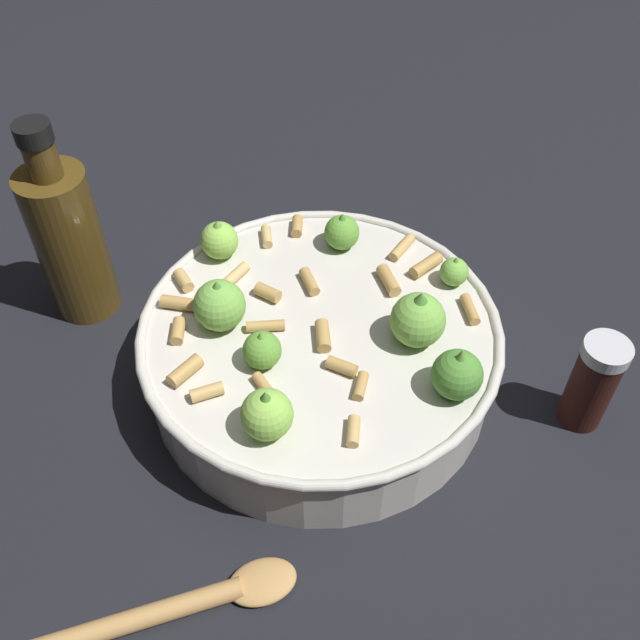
% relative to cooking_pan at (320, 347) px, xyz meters
% --- Properties ---
extents(ground_plane, '(2.40, 2.40, 0.00)m').
position_rel_cooking_pan_xyz_m(ground_plane, '(-0.00, -0.00, -0.04)').
color(ground_plane, black).
extents(cooking_pan, '(0.32, 0.32, 0.12)m').
position_rel_cooking_pan_xyz_m(cooking_pan, '(0.00, 0.00, 0.00)').
color(cooking_pan, beige).
rests_on(cooking_pan, ground).
extents(pepper_shaker, '(0.04, 0.04, 0.10)m').
position_rel_cooking_pan_xyz_m(pepper_shaker, '(-0.11, 0.21, 0.01)').
color(pepper_shaker, '#33140F').
rests_on(pepper_shaker, ground).
extents(olive_oil_bottle, '(0.06, 0.06, 0.21)m').
position_rel_cooking_pan_xyz_m(olive_oil_bottle, '(0.07, -0.24, 0.04)').
color(olive_oil_bottle, '#4C3814').
rests_on(olive_oil_bottle, ground).
extents(wooden_spoon, '(0.21, 0.15, 0.02)m').
position_rel_cooking_pan_xyz_m(wooden_spoon, '(0.25, 0.05, -0.03)').
color(wooden_spoon, '#B2844C').
rests_on(wooden_spoon, ground).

